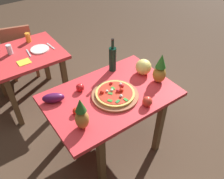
% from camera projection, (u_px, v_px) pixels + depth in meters
% --- Properties ---
extents(ground_plane, '(10.00, 10.00, 0.00)m').
position_uv_depth(ground_plane, '(111.00, 142.00, 2.71)').
color(ground_plane, '#4C3828').
extents(display_table, '(1.23, 0.81, 0.74)m').
position_uv_depth(display_table, '(111.00, 101.00, 2.29)').
color(display_table, brown).
rests_on(display_table, ground_plane).
extents(background_table, '(0.86, 0.75, 0.74)m').
position_uv_depth(background_table, '(26.00, 62.00, 2.86)').
color(background_table, brown).
rests_on(background_table, ground_plane).
extents(dining_chair, '(0.49, 0.49, 0.85)m').
position_uv_depth(dining_chair, '(19.00, 48.00, 3.36)').
color(dining_chair, '#98583A').
rests_on(dining_chair, ground_plane).
extents(pizza_board, '(0.44, 0.44, 0.02)m').
position_uv_depth(pizza_board, '(115.00, 95.00, 2.20)').
color(pizza_board, '#98583A').
rests_on(pizza_board, display_table).
extents(pizza, '(0.37, 0.37, 0.06)m').
position_uv_depth(pizza, '(115.00, 93.00, 2.18)').
color(pizza, '#DFB556').
rests_on(pizza, pizza_board).
extents(wine_bottle, '(0.08, 0.08, 0.37)m').
position_uv_depth(wine_bottle, '(113.00, 59.00, 2.43)').
color(wine_bottle, black).
rests_on(wine_bottle, display_table).
extents(pineapple_left, '(0.11, 0.11, 0.31)m').
position_uv_depth(pineapple_left, '(82.00, 115.00, 1.83)').
color(pineapple_left, '#C2843A').
rests_on(pineapple_left, display_table).
extents(pineapple_right, '(0.13, 0.13, 0.31)m').
position_uv_depth(pineapple_right, '(160.00, 70.00, 2.29)').
color(pineapple_right, '#AD7F2E').
rests_on(pineapple_right, display_table).
extents(melon, '(0.16, 0.16, 0.16)m').
position_uv_depth(melon, '(143.00, 67.00, 2.43)').
color(melon, '#EFDC72').
rests_on(melon, display_table).
extents(bell_pepper, '(0.09, 0.09, 0.10)m').
position_uv_depth(bell_pepper, '(147.00, 102.00, 2.08)').
color(bell_pepper, red).
rests_on(bell_pepper, display_table).
extents(eggplant, '(0.22, 0.17, 0.09)m').
position_uv_depth(eggplant, '(53.00, 98.00, 2.12)').
color(eggplant, '#4E1345').
rests_on(eggplant, display_table).
extents(tomato_beside_pepper, '(0.06, 0.06, 0.06)m').
position_uv_depth(tomato_beside_pepper, '(76.00, 111.00, 2.01)').
color(tomato_beside_pepper, red).
rests_on(tomato_beside_pepper, display_table).
extents(tomato_at_corner, '(0.08, 0.08, 0.08)m').
position_uv_depth(tomato_at_corner, '(80.00, 87.00, 2.24)').
color(tomato_at_corner, red).
rests_on(tomato_at_corner, display_table).
extents(drinking_glass_juice, '(0.06, 0.06, 0.12)m').
position_uv_depth(drinking_glass_juice, '(28.00, 37.00, 2.95)').
color(drinking_glass_juice, orange).
rests_on(drinking_glass_juice, background_table).
extents(drinking_glass_water, '(0.06, 0.06, 0.12)m').
position_uv_depth(drinking_glass_water, '(9.00, 49.00, 2.74)').
color(drinking_glass_water, silver).
rests_on(drinking_glass_water, background_table).
extents(dinner_plate, '(0.22, 0.22, 0.02)m').
position_uv_depth(dinner_plate, '(40.00, 49.00, 2.83)').
color(dinner_plate, white).
rests_on(dinner_plate, background_table).
extents(fork_utensil, '(0.03, 0.18, 0.01)m').
position_uv_depth(fork_utensil, '(29.00, 53.00, 2.78)').
color(fork_utensil, silver).
rests_on(fork_utensil, background_table).
extents(knife_utensil, '(0.03, 0.18, 0.01)m').
position_uv_depth(knife_utensil, '(51.00, 46.00, 2.90)').
color(knife_utensil, silver).
rests_on(knife_utensil, background_table).
extents(napkin_folded, '(0.14, 0.12, 0.01)m').
position_uv_depth(napkin_folded, '(24.00, 62.00, 2.63)').
color(napkin_folded, yellow).
rests_on(napkin_folded, background_table).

